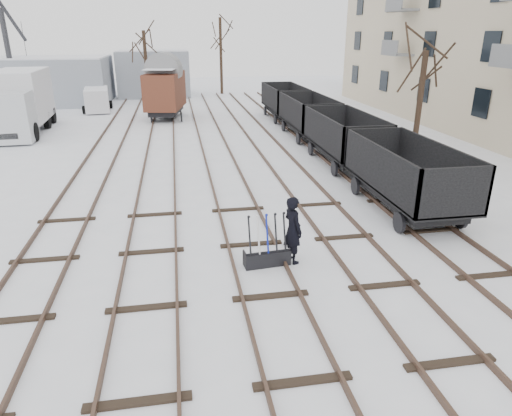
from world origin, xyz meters
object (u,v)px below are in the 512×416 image
at_px(freight_wagon_a, 405,185).
at_px(ground_frame, 267,256).
at_px(crane, 14,79).
at_px(panel_van, 97,99).
at_px(lorry, 19,102).
at_px(box_van_wagon, 165,89).
at_px(worker, 293,230).

bearing_deg(freight_wagon_a, ground_frame, -149.69).
xyz_separation_m(freight_wagon_a, crane, (-21.53, 28.72, 1.44)).
relative_size(freight_wagon_a, panel_van, 1.35).
bearing_deg(panel_van, freight_wagon_a, -67.86).
xyz_separation_m(lorry, crane, (-3.65, 11.60, 0.38)).
height_order(freight_wagon_a, box_van_wagon, box_van_wagon).
height_order(lorry, crane, crane).
bearing_deg(ground_frame, worker, 2.14).
bearing_deg(lorry, ground_frame, -62.63).
xyz_separation_m(freight_wagon_a, box_van_wagon, (-8.75, 20.91, 1.23)).
bearing_deg(box_van_wagon, crane, 158.90).
bearing_deg(box_van_wagon, panel_van, 151.96).
bearing_deg(lorry, freight_wagon_a, -46.97).
bearing_deg(worker, lorry, 12.56).
xyz_separation_m(worker, box_van_wagon, (-3.73, 24.19, 1.19)).
bearing_deg(crane, freight_wagon_a, -48.85).
distance_m(ground_frame, lorry, 23.86).
xyz_separation_m(worker, crane, (-16.52, 31.99, 1.40)).
bearing_deg(crane, worker, -58.41).
distance_m(worker, box_van_wagon, 24.50).
bearing_deg(panel_van, ground_frame, -80.71).
bearing_deg(ground_frame, freight_wagon_a, 24.85).
bearing_deg(box_van_wagon, lorry, -147.12).
xyz_separation_m(ground_frame, freight_wagon_a, (5.77, 3.37, 0.65)).
relative_size(ground_frame, freight_wagon_a, 0.25).
bearing_deg(worker, box_van_wagon, -10.92).
distance_m(worker, crane, 36.03).
relative_size(ground_frame, panel_van, 0.34).
height_order(worker, freight_wagon_a, freight_wagon_a).
relative_size(worker, lorry, 0.23).
relative_size(freight_wagon_a, box_van_wagon, 1.14).
xyz_separation_m(ground_frame, crane, (-15.77, 32.09, 2.09)).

